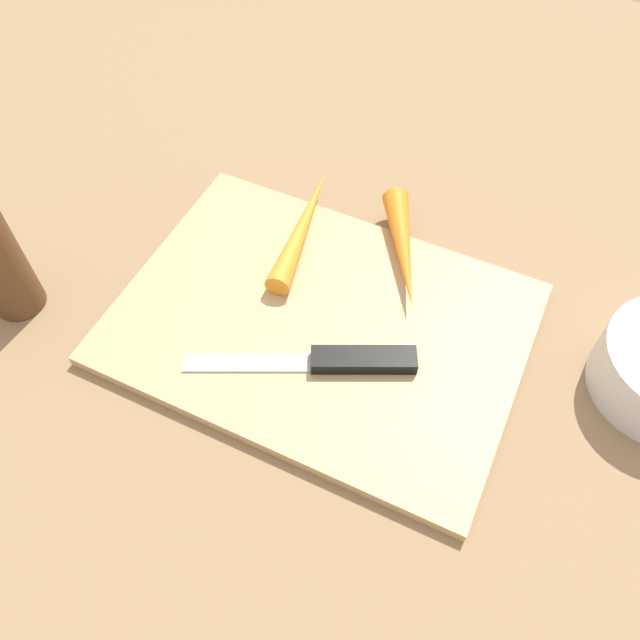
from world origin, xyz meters
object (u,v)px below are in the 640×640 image
carrot_short (403,249)px  knife (348,360)px  cutting_board (320,324)px  carrot_long (303,226)px

carrot_short → knife: bearing=-27.1°
cutting_board → carrot_long: carrot_long is taller
cutting_board → carrot_short: carrot_short is taller
cutting_board → carrot_short: size_ratio=2.59×
knife → carrot_long: size_ratio=1.19×
cutting_board → carrot_long: (-0.06, 0.09, 0.02)m
carrot_long → cutting_board: bearing=-154.4°
knife → carrot_short: 0.13m
knife → carrot_long: carrot_long is taller
carrot_long → knife: bearing=-148.5°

